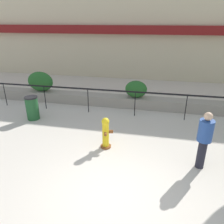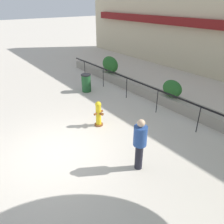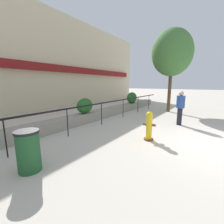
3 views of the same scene
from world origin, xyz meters
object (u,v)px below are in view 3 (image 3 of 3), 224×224
Objects in this scene: hedge_bush_1 at (85,106)px; pedestrian at (180,106)px; fire_hydrant at (149,126)px; hedge_bush_2 at (132,98)px; street_tree at (172,53)px; trash_bin at (28,151)px.

pedestrian is (2.35, -4.38, 0.08)m from hedge_bush_1.
hedge_bush_2 is at bearing 32.73° from fire_hydrant.
hedge_bush_1 is at bearing 180.00° from hedge_bush_2.
hedge_bush_2 is 0.22× the size of street_tree.
pedestrian is at bearing -9.45° from fire_hydrant.
fire_hydrant reaches higher than trash_bin.
hedge_bush_2 is 1.26× the size of trash_bin.
hedge_bush_1 is 5.48m from hedge_bush_2.
hedge_bush_2 is at bearing 0.00° from hedge_bush_1.
street_tree is (6.51, 1.00, 3.70)m from fire_hydrant.
fire_hydrant is 7.55m from street_tree.
hedge_bush_1 is 0.18× the size of street_tree.
trash_bin is (-6.52, 2.07, -0.48)m from pedestrian.
hedge_bush_2 reaches higher than fire_hydrant.
hedge_bush_2 is 0.74× the size of pedestrian.
pedestrian reaches higher than fire_hydrant.
street_tree is (5.94, -2.89, 3.34)m from hedge_bush_1.
pedestrian reaches higher than trash_bin.
street_tree reaches higher than hedge_bush_1.
pedestrian is 1.71× the size of trash_bin.
trash_bin is (-10.11, 0.58, -3.74)m from street_tree.
hedge_bush_1 is 1.03× the size of trash_bin.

